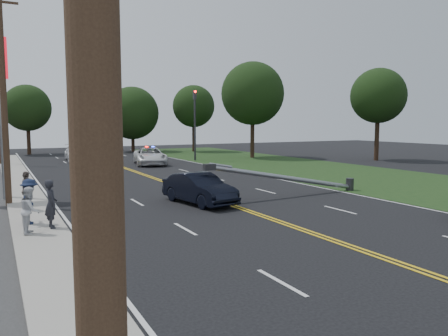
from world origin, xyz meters
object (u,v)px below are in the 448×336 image
fallen_streetlight (294,179)px  emergency_b (78,153)px  utility_pole_mid (3,95)px  bystander_c (30,201)px  bystander_d (26,191)px  crashed_sedan (199,189)px  emergency_a (150,156)px  bystander_b (30,210)px  bystander_a (51,204)px  traffic_signal (195,119)px

fallen_streetlight → emergency_b: bearing=103.2°
utility_pole_mid → bystander_c: bearing=-83.4°
bystander_d → crashed_sedan: bearing=-104.3°
emergency_a → fallen_streetlight: bearing=-74.3°
emergency_b → bystander_b: (-6.48, -29.89, 0.10)m
bystander_b → bystander_c: 1.51m
emergency_a → emergency_b: size_ratio=1.01×
bystander_a → bystander_d: 3.89m
traffic_signal → bystander_a: (-16.30, -24.04, -3.22)m
emergency_a → bystander_a: (-10.85, -21.90, 0.20)m
fallen_streetlight → bystander_b: (-12.90, -2.52, -0.00)m
crashed_sedan → emergency_b: size_ratio=0.79×
bystander_b → bystander_d: (0.16, 4.32, 0.04)m
fallen_streetlight → crashed_sedan: (-5.35, 0.30, -0.19)m
bystander_a → bystander_d: size_ratio=1.04×
bystander_d → bystander_c: bearing=175.9°
fallen_streetlight → bystander_b: size_ratio=5.88×
bystander_d → bystander_b: bearing=175.0°
utility_pole_mid → emergency_b: size_ratio=1.78×
traffic_signal → crashed_sedan: size_ratio=1.59×
utility_pole_mid → crashed_sedan: utility_pole_mid is taller
bystander_b → emergency_a: bearing=-16.9°
traffic_signal → bystander_c: size_ratio=4.19×
bystander_c → crashed_sedan: bearing=-72.2°
emergency_a → bystander_a: size_ratio=3.28×
fallen_streetlight → bystander_c: fallen_streetlight is taller
utility_pole_mid → emergency_b: utility_pole_mid is taller
crashed_sedan → bystander_d: bystander_d is taller
traffic_signal → fallen_streetlight: 22.62m
utility_pole_mid → emergency_a: (12.05, 15.86, -4.29)m
utility_pole_mid → bystander_b: (0.48, -6.52, -4.17)m
crashed_sedan → bystander_a: bearing=-171.0°
crashed_sedan → fallen_streetlight: bearing=-13.2°
bystander_c → bystander_d: 2.81m
emergency_b → bystander_a: (-5.76, -29.42, 0.17)m
bystander_a → bystander_c: bystander_a is taller
emergency_b → bystander_d: bearing=-101.0°
bystander_a → bystander_c: (-0.62, 1.03, -0.02)m
crashed_sedan → emergency_b: bearing=82.3°
bystander_b → bystander_c: (0.10, 1.51, 0.05)m
utility_pole_mid → crashed_sedan: bearing=-24.7°
utility_pole_mid → bystander_c: (0.58, -5.01, -4.12)m
traffic_signal → bystander_d: size_ratio=4.23×
emergency_b → bystander_a: size_ratio=3.25×
traffic_signal → fallen_streetlight: (-4.11, -22.00, -3.29)m
utility_pole_mid → emergency_b: bearing=73.4°
emergency_a → emergency_b: (-5.09, 7.51, 0.03)m
crashed_sedan → emergency_a: (4.02, 19.56, 0.06)m
fallen_streetlight → utility_pole_mid: bearing=163.4°
bystander_b → bystander_c: bearing=6.8°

